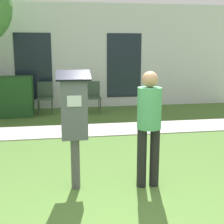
{
  "coord_description": "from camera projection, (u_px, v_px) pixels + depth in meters",
  "views": [
    {
      "loc": [
        -0.61,
        -3.17,
        1.88
      ],
      "look_at": [
        0.04,
        0.76,
        1.05
      ],
      "focal_mm": 50.0,
      "sensor_mm": 36.0,
      "label": 1
    }
  ],
  "objects": [
    {
      "name": "sidewalk",
      "position": [
        89.0,
        130.0,
        7.17
      ],
      "size": [
        12.0,
        1.1,
        0.02
      ],
      "color": "#A3A099",
      "rests_on": "ground"
    },
    {
      "name": "ground_plane",
      "position": [
        119.0,
        216.0,
        3.55
      ],
      "size": [
        40.0,
        40.0,
        0.0
      ],
      "primitive_type": "plane",
      "color": "#476B2D"
    },
    {
      "name": "outdoor_chair_middle",
      "position": [
        93.0,
        94.0,
        9.1
      ],
      "size": [
        0.44,
        0.44,
        0.9
      ],
      "rotation": [
        0.0,
        0.0,
        -0.29
      ],
      "color": "#334738",
      "rests_on": "ground"
    },
    {
      "name": "person_standing",
      "position": [
        149.0,
        120.0,
        4.13
      ],
      "size": [
        0.32,
        0.32,
        1.58
      ],
      "rotation": [
        0.0,
        0.0,
        0.02
      ],
      "color": "black",
      "rests_on": "ground"
    },
    {
      "name": "parking_meter",
      "position": [
        74.0,
        115.0,
        4.05
      ],
      "size": [
        0.44,
        0.31,
        1.59
      ],
      "color": "#4C4C4C",
      "rests_on": "ground"
    },
    {
      "name": "building_facade",
      "position": [
        79.0,
        56.0,
        9.72
      ],
      "size": [
        10.0,
        0.26,
        3.2
      ],
      "color": "silver",
      "rests_on": "ground"
    },
    {
      "name": "outdoor_chair_left",
      "position": [
        45.0,
        95.0,
        8.97
      ],
      "size": [
        0.44,
        0.44,
        0.9
      ],
      "rotation": [
        0.0,
        0.0,
        -0.31
      ],
      "color": "#334738",
      "rests_on": "ground"
    }
  ]
}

